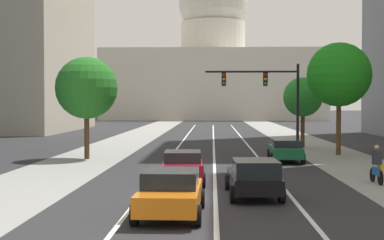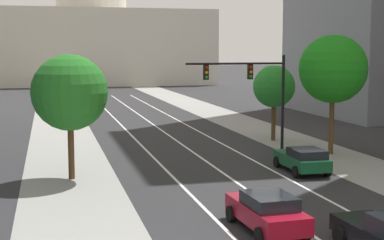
{
  "view_description": "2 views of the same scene",
  "coord_description": "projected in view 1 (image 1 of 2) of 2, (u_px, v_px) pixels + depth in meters",
  "views": [
    {
      "loc": [
        -0.12,
        -21.78,
        3.58
      ],
      "look_at": [
        -1.54,
        18.0,
        2.37
      ],
      "focal_mm": 53.58,
      "sensor_mm": 36.0,
      "label": 1
    },
    {
      "loc": [
        -9.15,
        -15.93,
        6.66
      ],
      "look_at": [
        -0.81,
        17.37,
        2.51
      ],
      "focal_mm": 53.89,
      "sensor_mm": 36.0,
      "label": 2
    }
  ],
  "objects": [
    {
      "name": "car_crimson",
      "position": [
        183.0,
        166.0,
        25.38
      ],
      "size": [
        2.08,
        4.3,
        1.45
      ],
      "rotation": [
        0.0,
        0.0,
        1.61
      ],
      "color": "maroon",
      "rests_on": "ground"
    },
    {
      "name": "sidewalk_right",
      "position": [
        296.0,
        139.0,
        56.53
      ],
      "size": [
        4.87,
        130.0,
        0.01
      ],
      "primitive_type": "cube",
      "color": "gray",
      "rests_on": "ground"
    },
    {
      "name": "traffic_signal_mast",
      "position": [
        268.0,
        90.0,
        41.28
      ],
      "size": [
        6.77,
        0.39,
        6.38
      ],
      "color": "black",
      "rests_on": "ground"
    },
    {
      "name": "lane_stripe_right",
      "position": [
        249.0,
        146.0,
        46.73
      ],
      "size": [
        0.16,
        90.0,
        0.01
      ],
      "primitive_type": "cube",
      "color": "white",
      "rests_on": "ground"
    },
    {
      "name": "car_green",
      "position": [
        286.0,
        150.0,
        34.43
      ],
      "size": [
        2.1,
        4.21,
        1.4
      ],
      "rotation": [
        0.0,
        0.0,
        1.54
      ],
      "color": "#14512D",
      "rests_on": "ground"
    },
    {
      "name": "fire_hydrant",
      "position": [
        380.0,
        173.0,
        25.28
      ],
      "size": [
        0.26,
        0.35,
        0.91
      ],
      "color": "yellow",
      "rests_on": "ground"
    },
    {
      "name": "lane_stripe_left",
      "position": [
        179.0,
        146.0,
        46.93
      ],
      "size": [
        0.16,
        90.0,
        0.01
      ],
      "primitive_type": "cube",
      "color": "white",
      "rests_on": "ground"
    },
    {
      "name": "street_tree_near_right",
      "position": [
        303.0,
        97.0,
        45.21
      ],
      "size": [
        3.12,
        3.12,
        5.6
      ],
      "color": "#51381E",
      "rests_on": "ground"
    },
    {
      "name": "car_black",
      "position": [
        254.0,
        177.0,
        21.6
      ],
      "size": [
        2.08,
        4.52,
        1.48
      ],
      "rotation": [
        0.0,
        0.0,
        1.61
      ],
      "color": "black",
      "rests_on": "ground"
    },
    {
      "name": "sidewalk_left",
      "position": [
        132.0,
        138.0,
        57.11
      ],
      "size": [
        4.87,
        130.0,
        0.01
      ],
      "primitive_type": "cube",
      "color": "gray",
      "rests_on": "ground"
    },
    {
      "name": "cyclist",
      "position": [
        377.0,
        165.0,
        25.17
      ],
      "size": [
        0.37,
        1.7,
        1.72
      ],
      "rotation": [
        0.0,
        0.0,
        1.62
      ],
      "color": "black",
      "rests_on": "ground"
    },
    {
      "name": "capitol_building",
      "position": [
        213.0,
        71.0,
        126.97
      ],
      "size": [
        45.91,
        29.1,
        34.3
      ],
      "color": "beige",
      "rests_on": "ground"
    },
    {
      "name": "car_orange",
      "position": [
        171.0,
        192.0,
        18.05
      ],
      "size": [
        2.12,
        4.35,
        1.45
      ],
      "rotation": [
        0.0,
        0.0,
        1.55
      ],
      "color": "orange",
      "rests_on": "ground"
    },
    {
      "name": "ground_plane",
      "position": [
        213.0,
        136.0,
        61.82
      ],
      "size": [
        400.0,
        400.0,
        0.0
      ],
      "primitive_type": "plane",
      "color": "#2B2B2D"
    },
    {
      "name": "street_tree_far_right",
      "position": [
        339.0,
        75.0,
        38.9
      ],
      "size": [
        4.37,
        4.37,
        7.68
      ],
      "color": "#51381E",
      "rests_on": "ground"
    },
    {
      "name": "lane_stripe_center",
      "position": [
        214.0,
        146.0,
        46.83
      ],
      "size": [
        0.16,
        90.0,
        0.01
      ],
      "primitive_type": "cube",
      "color": "white",
      "rests_on": "ground"
    },
    {
      "name": "street_tree_near_left",
      "position": [
        87.0,
        88.0,
        36.19
      ],
      "size": [
        3.94,
        3.94,
        6.49
      ],
      "color": "#51381E",
      "rests_on": "ground"
    }
  ]
}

